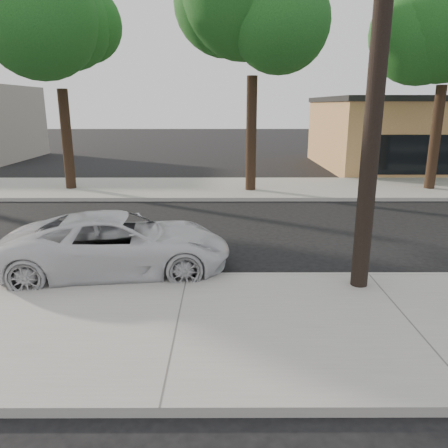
% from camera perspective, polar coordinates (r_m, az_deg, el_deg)
% --- Properties ---
extents(ground, '(120.00, 120.00, 0.00)m').
position_cam_1_polar(ground, '(11.72, -3.99, -3.36)').
color(ground, black).
rests_on(ground, ground).
extents(near_sidewalk, '(90.00, 4.40, 0.15)m').
position_cam_1_polar(near_sidewalk, '(7.75, -6.10, -13.08)').
color(near_sidewalk, gray).
rests_on(near_sidewalk, ground).
extents(far_sidewalk, '(90.00, 5.00, 0.15)m').
position_cam_1_polar(far_sidewalk, '(19.93, -2.42, 4.70)').
color(far_sidewalk, gray).
rests_on(far_sidewalk, ground).
extents(curb_near, '(90.00, 0.12, 0.16)m').
position_cam_1_polar(curb_near, '(9.73, -4.80, -6.91)').
color(curb_near, '#9E9B93').
rests_on(curb_near, ground).
extents(utility_pole, '(1.40, 0.34, 9.00)m').
position_cam_1_polar(utility_pole, '(8.89, 19.62, 20.63)').
color(utility_pole, black).
rests_on(utility_pole, near_sidewalk).
extents(tree_b, '(4.34, 4.20, 8.45)m').
position_cam_1_polar(tree_b, '(20.38, -20.49, 21.21)').
color(tree_b, black).
rests_on(tree_b, far_sidewalk).
extents(tree_c, '(4.96, 4.80, 9.55)m').
position_cam_1_polar(tree_c, '(19.03, 4.58, 24.85)').
color(tree_c, black).
rests_on(tree_c, far_sidewalk).
extents(police_cruiser, '(5.26, 2.90, 1.40)m').
position_cam_1_polar(police_cruiser, '(10.20, -13.51, -2.51)').
color(police_cruiser, silver).
rests_on(police_cruiser, ground).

